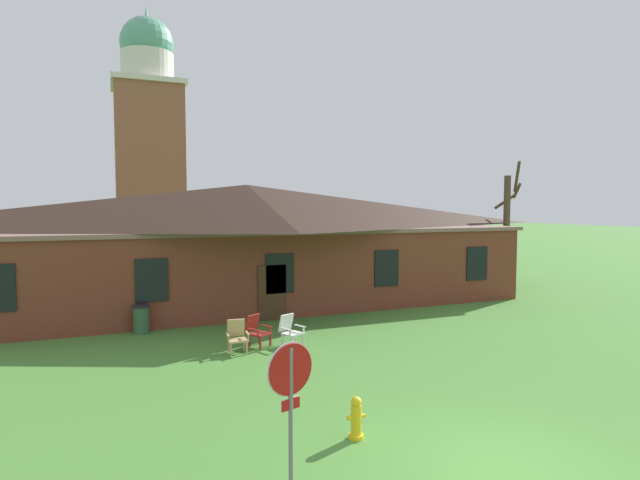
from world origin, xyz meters
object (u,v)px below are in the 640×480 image
at_px(lawn_chair_near_door, 257,330).
at_px(lawn_chair_left_end, 290,329).
at_px(lawn_chair_by_porch, 237,335).
at_px(trash_bin, 141,319).
at_px(fire_hydrant, 356,419).
at_px(stop_sign, 291,388).

distance_m(lawn_chair_near_door, lawn_chair_left_end, 1.02).
bearing_deg(lawn_chair_by_porch, trash_bin, 126.36).
height_order(lawn_chair_left_end, trash_bin, trash_bin).
bearing_deg(fire_hydrant, lawn_chair_left_end, 81.83).
relative_size(stop_sign, lawn_chair_near_door, 2.42).
bearing_deg(trash_bin, stop_sign, -82.10).
bearing_deg(lawn_chair_by_porch, fire_hydrant, -83.18).
xyz_separation_m(lawn_chair_near_door, lawn_chair_left_end, (0.96, -0.35, 0.00)).
height_order(stop_sign, lawn_chair_by_porch, stop_sign).
distance_m(lawn_chair_by_porch, lawn_chair_left_end, 1.70).
bearing_deg(fire_hydrant, trash_bin, 108.46).
xyz_separation_m(stop_sign, trash_bin, (-1.54, 11.07, -1.13)).
bearing_deg(fire_hydrant, stop_sign, -142.61).
relative_size(lawn_chair_by_porch, trash_bin, 0.98).
bearing_deg(lawn_chair_left_end, trash_bin, 141.97).
relative_size(lawn_chair_by_porch, fire_hydrant, 1.21).
height_order(fire_hydrant, trash_bin, trash_bin).
height_order(lawn_chair_near_door, trash_bin, trash_bin).
relative_size(lawn_chair_near_door, trash_bin, 0.98).
height_order(lawn_chair_near_door, lawn_chair_left_end, same).
height_order(stop_sign, lawn_chair_near_door, stop_sign).
xyz_separation_m(stop_sign, lawn_chair_left_end, (2.65, 7.80, -1.13)).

